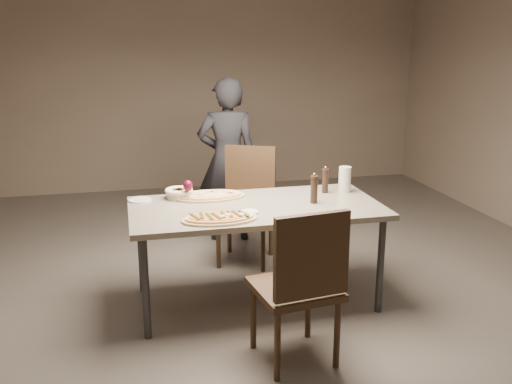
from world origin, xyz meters
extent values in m
plane|color=#5A534E|center=(0.00, 0.00, 0.00)|extent=(7.00, 7.00, 0.00)
plane|color=gray|center=(0.00, 3.50, 1.40)|extent=(6.00, 0.00, 6.00)
cube|color=gray|center=(0.00, 0.00, 0.73)|extent=(1.80, 0.90, 0.04)
cylinder|color=#333335|center=(-0.82, -0.37, 0.35)|extent=(0.05, 0.05, 0.71)
cylinder|color=#333335|center=(0.82, -0.37, 0.35)|extent=(0.05, 0.05, 0.71)
cylinder|color=#333335|center=(-0.82, 0.37, 0.35)|extent=(0.05, 0.05, 0.71)
cylinder|color=#333335|center=(0.82, 0.37, 0.35)|extent=(0.05, 0.05, 0.71)
ellipsoid|color=white|center=(-0.25, -0.28, 0.79)|extent=(0.04, 0.04, 0.01)
ellipsoid|color=white|center=(-0.17, -0.29, 0.79)|extent=(0.04, 0.04, 0.01)
ellipsoid|color=white|center=(-0.30, -0.31, 0.79)|extent=(0.04, 0.04, 0.01)
cube|color=#1F3617|center=(-0.48, -0.27, 0.79)|extent=(0.06, 0.14, 0.01)
cube|color=#1F3617|center=(-0.43, -0.26, 0.79)|extent=(0.03, 0.15, 0.01)
cube|color=#1F3617|center=(-0.38, -0.29, 0.79)|extent=(0.03, 0.15, 0.01)
cube|color=#1F3617|center=(-0.34, -0.30, 0.79)|extent=(0.05, 0.15, 0.01)
cube|color=#1F3617|center=(-0.29, -0.28, 0.79)|extent=(0.03, 0.15, 0.01)
cube|color=#1F3617|center=(-0.24, -0.27, 0.79)|extent=(0.02, 0.14, 0.01)
cube|color=#1F3617|center=(-0.20, -0.28, 0.79)|extent=(0.05, 0.15, 0.01)
cube|color=#1F3617|center=(-0.15, -0.28, 0.79)|extent=(0.05, 0.15, 0.01)
cylinder|color=#DE9388|center=(-0.16, 0.31, 0.79)|extent=(0.06, 0.06, 0.00)
cylinder|color=#DE9388|center=(-0.39, 0.29, 0.79)|extent=(0.06, 0.06, 0.00)
cylinder|color=#DE9388|center=(-0.29, 0.32, 0.79)|extent=(0.06, 0.06, 0.00)
cylinder|color=#DE9388|center=(-0.36, 0.24, 0.79)|extent=(0.06, 0.06, 0.00)
cylinder|color=#DE9388|center=(-0.12, 0.26, 0.79)|extent=(0.06, 0.06, 0.00)
cylinder|color=#DE9388|center=(-0.25, 0.31, 0.79)|extent=(0.06, 0.06, 0.00)
cylinder|color=#DE9388|center=(-0.44, 0.34, 0.79)|extent=(0.06, 0.06, 0.00)
cylinder|color=#DE9388|center=(-0.15, 0.23, 0.79)|extent=(0.06, 0.06, 0.00)
cylinder|color=beige|center=(-0.52, 0.32, 0.78)|extent=(0.18, 0.18, 0.07)
torus|color=beige|center=(-0.52, 0.32, 0.81)|extent=(0.21, 0.21, 0.03)
cube|color=#97633D|center=(-0.49, 0.32, 0.80)|extent=(0.06, 0.05, 0.04)
cube|color=#97633D|center=(-0.51, 0.34, 0.80)|extent=(0.06, 0.07, 0.04)
cube|color=#97633D|center=(-0.54, 0.33, 0.80)|extent=(0.07, 0.07, 0.04)
cube|color=#97633D|center=(-0.54, 0.30, 0.80)|extent=(0.07, 0.07, 0.04)
cube|color=#97633D|center=(-0.51, 0.29, 0.80)|extent=(0.06, 0.06, 0.04)
cylinder|color=white|center=(-0.09, -0.17, 0.76)|extent=(0.12, 0.12, 0.01)
cylinder|color=gold|center=(-0.09, -0.17, 0.76)|extent=(0.09, 0.09, 0.00)
cylinder|color=black|center=(0.60, 0.21, 0.84)|extent=(0.05, 0.05, 0.17)
cylinder|color=black|center=(0.60, 0.21, 0.93)|extent=(0.05, 0.05, 0.02)
sphere|color=gold|center=(0.60, 0.21, 0.95)|extent=(0.02, 0.02, 0.02)
cylinder|color=black|center=(0.43, -0.04, 0.84)|extent=(0.05, 0.05, 0.18)
cylinder|color=black|center=(0.43, -0.04, 0.94)|extent=(0.06, 0.06, 0.02)
sphere|color=gold|center=(0.43, -0.04, 0.96)|extent=(0.02, 0.02, 0.02)
cylinder|color=silver|center=(0.76, 0.21, 0.85)|extent=(0.10, 0.10, 0.20)
cylinder|color=silver|center=(-0.46, 0.22, 0.75)|extent=(0.06, 0.06, 0.01)
cylinder|color=silver|center=(-0.46, 0.22, 0.79)|extent=(0.01, 0.01, 0.08)
ellipsoid|color=#44091B|center=(-0.46, 0.22, 0.87)|extent=(0.07, 0.07, 0.09)
cylinder|color=white|center=(-0.81, 0.32, 0.76)|extent=(0.17, 0.17, 0.01)
cube|color=#3A2718|center=(0.05, -0.81, 0.46)|extent=(0.53, 0.53, 0.04)
cylinder|color=#3A2718|center=(-0.12, -1.03, 0.22)|extent=(0.04, 0.04, 0.44)
cylinder|color=#3A2718|center=(0.26, -0.98, 0.22)|extent=(0.04, 0.04, 0.44)
cylinder|color=#3A2718|center=(-0.17, -0.65, 0.22)|extent=(0.04, 0.04, 0.44)
cylinder|color=#3A2718|center=(0.21, -0.60, 0.22)|extent=(0.04, 0.04, 0.44)
cube|color=#3A2718|center=(0.08, -1.02, 0.75)|extent=(0.45, 0.10, 0.49)
cube|color=#3A2718|center=(0.09, 0.78, 0.46)|extent=(0.63, 0.63, 0.04)
cylinder|color=#3A2718|center=(0.34, 0.88, 0.22)|extent=(0.04, 0.04, 0.44)
cylinder|color=#3A2718|center=(-0.01, 1.04, 0.22)|extent=(0.04, 0.04, 0.44)
cylinder|color=#3A2718|center=(0.18, 0.53, 0.22)|extent=(0.04, 0.04, 0.44)
cylinder|color=#3A2718|center=(-0.17, 0.69, 0.22)|extent=(0.04, 0.04, 0.44)
cube|color=#3A2718|center=(0.18, 0.98, 0.75)|extent=(0.43, 0.23, 0.49)
imported|color=black|center=(0.06, 1.42, 0.78)|extent=(0.62, 0.46, 1.57)
camera|label=1|loc=(-0.90, -3.82, 1.92)|focal=40.00mm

